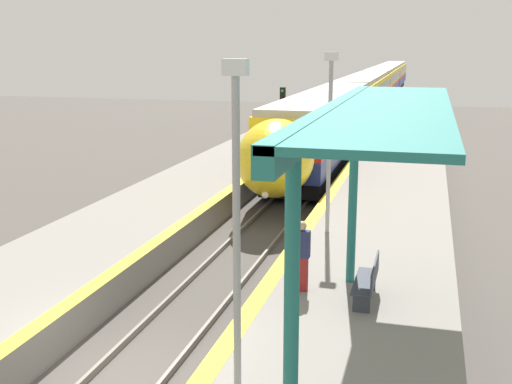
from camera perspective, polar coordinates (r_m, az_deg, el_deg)
ground_plane at (r=12.98m, az=-11.33°, el=-16.08°), size 120.00×120.00×0.00m
rail_left at (r=13.25m, az=-14.24°, el=-15.22°), size 0.08×90.00×0.15m
rail_right at (r=12.67m, az=-8.30°, el=-16.34°), size 0.08×90.00×0.15m
train at (r=61.96m, az=10.34°, el=8.98°), size 2.87×82.78×3.84m
platform_bench at (r=13.99m, az=10.01°, el=-7.70°), size 0.44×1.71×0.89m
person_waiting at (r=14.29m, az=4.07°, el=-5.61°), size 0.36×0.22×1.60m
railway_signal at (r=34.42m, az=2.37°, el=6.69°), size 0.28×0.28×4.07m
lamppost_near at (r=9.60m, az=-1.75°, el=-1.48°), size 0.36×0.20×5.17m
lamppost_mid at (r=18.40m, az=6.56°, el=5.39°), size 0.36×0.20×5.17m
station_canopy at (r=10.96m, az=9.85°, el=5.97°), size 2.02×9.66×4.40m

